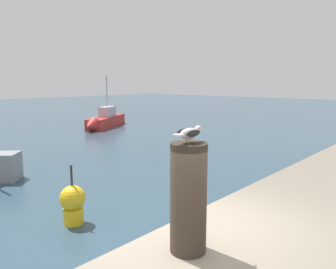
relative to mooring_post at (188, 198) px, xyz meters
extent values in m
cylinder|color=#382D23|center=(0.00, 0.00, 0.00)|extent=(0.34, 0.34, 1.03)
cylinder|color=tan|center=(-0.01, -0.02, 0.53)|extent=(0.01, 0.01, 0.04)
cylinder|color=tan|center=(-0.01, 0.02, 0.53)|extent=(0.01, 0.01, 0.04)
ellipsoid|color=silver|center=(0.00, 0.00, 0.60)|extent=(0.23, 0.09, 0.10)
sphere|color=silver|center=(0.13, 0.00, 0.63)|extent=(0.06, 0.06, 0.06)
cone|color=gold|center=(0.19, 0.00, 0.62)|extent=(0.05, 0.02, 0.02)
cube|color=silver|center=(-0.14, 0.00, 0.60)|extent=(0.07, 0.08, 0.01)
ellipsoid|color=#282828|center=(-0.01, -0.06, 0.61)|extent=(0.19, 0.03, 0.06)
ellipsoid|color=#282828|center=(-0.01, 0.06, 0.61)|extent=(0.19, 0.03, 0.06)
cube|color=#B72D28|center=(11.89, 16.63, -1.69)|extent=(4.49, 3.22, 0.72)
cone|color=#B72D28|center=(9.68, 15.35, -1.65)|extent=(1.34, 1.34, 0.98)
cube|color=#B2B2B7|center=(12.08, 16.74, -0.99)|extent=(1.69, 1.41, 0.67)
cylinder|color=#A5A5A8|center=(12.08, 16.74, 0.39)|extent=(0.08, 0.08, 2.09)
cylinder|color=yellow|center=(1.48, 4.38, -1.87)|extent=(0.44, 0.44, 0.35)
sphere|color=yellow|center=(1.48, 4.38, -1.46)|extent=(0.56, 0.56, 0.56)
cylinder|color=#2D2D2D|center=(1.48, 4.38, -0.97)|extent=(0.05, 0.05, 0.50)
camera|label=1|loc=(-2.28, -1.79, 1.05)|focal=35.34mm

